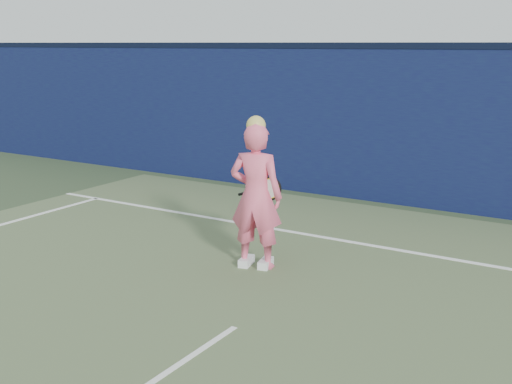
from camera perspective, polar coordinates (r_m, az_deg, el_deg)
The scene contains 5 objects.
ground at distance 5.39m, azimuth -8.02°, elevation -15.76°, with size 80.00×80.00×0.00m, color #33462B.
backstop_wall at distance 10.64m, azimuth 14.66°, elevation 5.44°, with size 24.00×0.40×2.50m, color #0E0F3D.
wall_cap at distance 10.55m, azimuth 15.08°, elevation 12.45°, with size 24.00×0.42×0.10m, color black.
player at distance 7.42m, azimuth 0.00°, elevation -0.34°, with size 0.70×0.54×1.79m.
racket at distance 7.83m, azimuth 0.98°, elevation 0.26°, with size 0.57×0.18×0.30m.
Camera 1 is at (3.06, -3.60, 2.59)m, focal length 45.00 mm.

